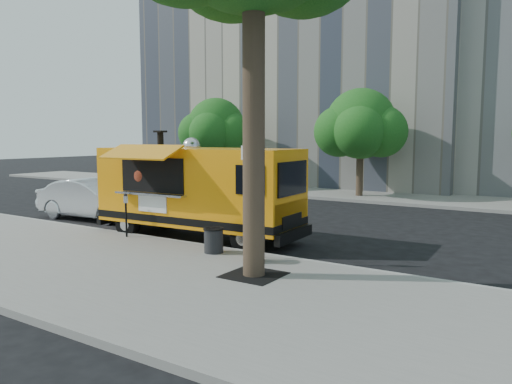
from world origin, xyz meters
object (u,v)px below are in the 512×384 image
(trash_bin_left, at_px, (214,240))
(far_tree_a, at_px, (216,127))
(sign_post, at_px, (246,191))
(trash_bin_right, at_px, (255,248))
(far_tree_b, at_px, (361,124))
(food_truck, at_px, (197,189))
(sedan, at_px, (94,199))
(parking_meter, at_px, (126,210))

(trash_bin_left, bearing_deg, far_tree_a, 127.20)
(far_tree_a, xyz_separation_m, trash_bin_left, (10.52, -13.86, -3.28))
(far_tree_a, bearing_deg, trash_bin_left, -52.80)
(sign_post, distance_m, trash_bin_right, 1.44)
(far_tree_b, relative_size, food_truck, 0.80)
(sedan, xyz_separation_m, trash_bin_right, (9.12, -2.62, -0.31))
(trash_bin_left, bearing_deg, trash_bin_right, -7.94)
(far_tree_b, xyz_separation_m, sign_post, (2.55, -14.25, -1.98))
(sedan, height_order, trash_bin_right, sedan)
(trash_bin_right, bearing_deg, sign_post, 152.14)
(far_tree_a, distance_m, sedan, 12.16)
(far_tree_b, distance_m, food_truck, 12.74)
(trash_bin_right, bearing_deg, parking_meter, 175.25)
(parking_meter, relative_size, trash_bin_left, 2.03)
(sign_post, bearing_deg, sedan, 164.56)
(trash_bin_left, bearing_deg, sign_post, 0.70)
(parking_meter, distance_m, sedan, 4.72)
(far_tree_a, relative_size, food_truck, 0.77)
(far_tree_a, xyz_separation_m, trash_bin_right, (11.95, -14.06, -3.30))
(sign_post, xyz_separation_m, food_truck, (-3.01, 1.72, -0.27))
(parking_meter, height_order, sedan, sedan)
(far_tree_b, bearing_deg, parking_meter, -98.10)
(sign_post, distance_m, parking_meter, 4.64)
(far_tree_a, bearing_deg, far_tree_b, 2.54)
(trash_bin_left, relative_size, trash_bin_right, 1.07)
(sign_post, height_order, trash_bin_left, sign_post)
(far_tree_a, xyz_separation_m, sign_post, (11.55, -13.85, -1.93))
(food_truck, bearing_deg, sign_post, -32.55)
(sign_post, bearing_deg, trash_bin_right, -27.86)
(sedan, bearing_deg, far_tree_b, -32.38)
(sedan, height_order, trash_bin_left, sedan)
(sign_post, xyz_separation_m, sedan, (-8.72, 2.41, -1.06))
(trash_bin_right, bearing_deg, food_truck, 150.50)
(far_tree_b, bearing_deg, far_tree_a, -177.46)
(sedan, relative_size, trash_bin_right, 7.77)
(parking_meter, height_order, trash_bin_left, parking_meter)
(trash_bin_left, xyz_separation_m, trash_bin_right, (1.43, -0.20, -0.02))
(sign_post, distance_m, trash_bin_left, 1.70)
(sedan, xyz_separation_m, trash_bin_left, (7.69, -2.42, -0.28))
(sign_post, bearing_deg, far_tree_a, 129.83)
(far_tree_b, height_order, trash_bin_right, far_tree_b)
(far_tree_b, height_order, trash_bin_left, far_tree_b)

